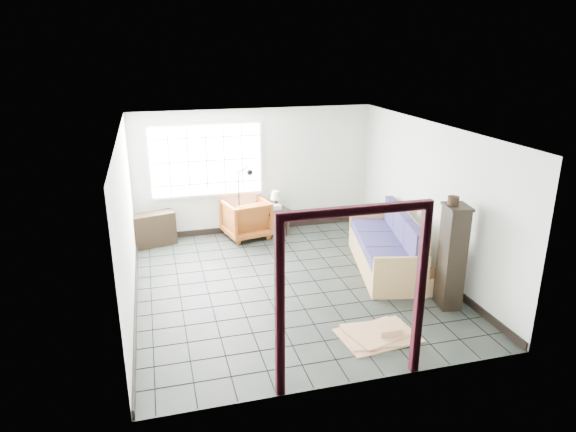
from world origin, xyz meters
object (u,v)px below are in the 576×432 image
object	(u,v)px
futon_sofa	(389,249)
armchair	(246,217)
side_table	(274,213)
tall_shelf	(452,256)

from	to	relation	value
futon_sofa	armchair	bearing A→B (deg)	146.19
futon_sofa	side_table	world-z (taller)	futon_sofa
futon_sofa	armchair	xyz separation A→B (m)	(-2.14, 2.25, 0.06)
side_table	futon_sofa	bearing A→B (deg)	-55.68
tall_shelf	futon_sofa	bearing A→B (deg)	109.96
armchair	side_table	bearing A→B (deg)	167.38
armchair	side_table	world-z (taller)	armchair
armchair	tall_shelf	distance (m)	4.48
futon_sofa	side_table	size ratio (longest dim) A/B	3.97
futon_sofa	tall_shelf	world-z (taller)	tall_shelf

